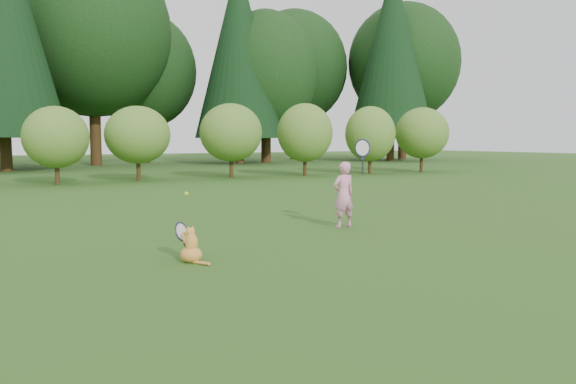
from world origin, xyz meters
TOP-DOWN VIEW (x-y plane):
  - ground at (0.00, 0.00)m, footprint 100.00×100.00m
  - shrub_row at (0.00, 13.00)m, footprint 28.00×3.00m
  - woodland_backdrop at (0.00, 23.00)m, footprint 48.00×10.00m
  - child at (1.64, 1.53)m, footprint 0.61×0.39m
  - cat at (-1.39, 0.26)m, footprint 0.30×0.60m
  - tennis_ball at (-0.93, 1.77)m, footprint 0.06×0.06m

SIDE VIEW (x-z plane):
  - ground at x=0.00m, z-range 0.00..0.00m
  - cat at x=-1.39m, z-range -0.07..0.50m
  - child at x=1.64m, z-range -0.24..1.35m
  - tennis_ball at x=-0.93m, z-range 0.62..0.68m
  - shrub_row at x=0.00m, z-range 0.00..2.80m
  - woodland_backdrop at x=0.00m, z-range 0.00..15.00m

